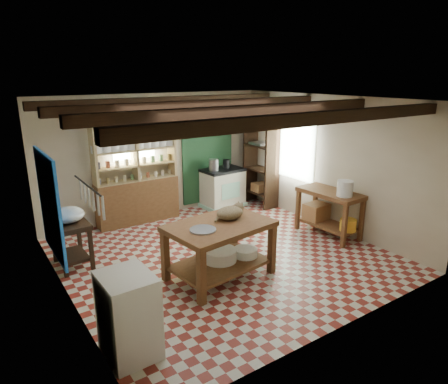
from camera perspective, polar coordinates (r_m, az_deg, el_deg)
floor at (r=6.92m, az=-0.28°, el=-9.04°), size 5.00×5.00×0.02m
ceiling at (r=6.25m, az=-0.32°, el=13.08°), size 5.00×5.00×0.02m
wall_back at (r=8.60m, az=-9.62°, el=5.08°), size 5.00×0.04×2.60m
wall_front at (r=4.69m, az=16.96°, el=-5.18°), size 5.00×0.04×2.60m
wall_left at (r=5.54m, az=-22.38°, el=-2.38°), size 0.04×5.00×2.60m
wall_right at (r=8.08m, az=14.66°, el=4.03°), size 0.04×5.00×2.60m
ceiling_beams at (r=6.26m, az=-0.32°, el=11.99°), size 5.00×3.80×0.15m
blue_wall_patch at (r=6.45m, az=-23.64°, el=-1.81°), size 0.04×1.40×1.60m
green_wall_patch at (r=9.16m, az=-2.37°, el=5.68°), size 1.30×0.04×2.30m
window_back at (r=8.32m, az=-12.84°, el=7.32°), size 0.90×0.02×0.80m
window_right at (r=8.72m, az=9.71°, el=5.91°), size 0.02×1.30×1.20m
utensil_rail at (r=4.29m, az=-18.86°, el=-0.60°), size 0.06×0.90×0.28m
pot_rack at (r=8.67m, az=-0.96°, el=11.29°), size 0.86×0.12×0.36m
shelving_unit at (r=8.26m, az=-12.47°, el=3.03°), size 1.70×0.34×2.20m
tall_rack at (r=9.26m, az=5.29°, el=4.16°), size 0.40×0.86×2.00m
work_table at (r=6.06m, az=-0.64°, el=-8.32°), size 1.63×1.19×0.86m
stove at (r=9.19m, az=-0.18°, el=0.60°), size 0.95×0.67×0.90m
prep_table at (r=6.85m, az=-20.91°, el=-6.95°), size 0.53×0.75×0.75m
white_cabinet at (r=4.63m, az=-13.50°, el=-16.73°), size 0.54×0.65×0.95m
right_counter at (r=7.83m, az=14.73°, el=-2.94°), size 0.66×1.24×0.87m
cat at (r=6.05m, az=0.84°, el=-2.99°), size 0.51×0.44×0.19m
steel_tray at (r=5.65m, az=-3.04°, el=-5.41°), size 0.42×0.42×0.02m
basin_large at (r=6.17m, az=-0.58°, el=-8.99°), size 0.57×0.57×0.18m
basin_small at (r=6.33m, az=3.10°, el=-8.59°), size 0.41×0.41×0.13m
kettle_left at (r=8.90m, az=-1.47°, el=3.90°), size 0.23×0.23×0.25m
kettle_right at (r=9.11m, az=0.32°, el=4.03°), size 0.17×0.17×0.20m
enamel_bowl at (r=6.68m, az=-21.34°, el=-3.05°), size 0.49×0.49×0.24m
white_bucket at (r=7.42m, az=16.89°, el=0.49°), size 0.29×0.29×0.28m
wicker_basket at (r=8.03m, az=13.05°, el=-2.71°), size 0.46×0.38×0.31m
yellow_tub at (r=7.61m, az=17.30°, el=-4.51°), size 0.31×0.31×0.22m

